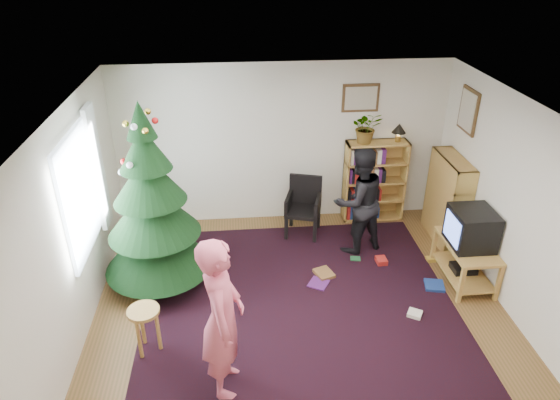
{
  "coord_description": "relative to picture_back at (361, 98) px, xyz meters",
  "views": [
    {
      "loc": [
        -0.69,
        -4.55,
        4.06
      ],
      "look_at": [
        -0.18,
        1.0,
        1.1
      ],
      "focal_mm": 32.0,
      "sensor_mm": 36.0,
      "label": 1
    }
  ],
  "objects": [
    {
      "name": "floor",
      "position": [
        -1.15,
        -2.48,
        -1.95
      ],
      "size": [
        5.0,
        5.0,
        0.0
      ],
      "primitive_type": "plane",
      "color": "brown",
      "rests_on": "ground"
    },
    {
      "name": "ceiling",
      "position": [
        -1.15,
        -2.48,
        0.55
      ],
      "size": [
        5.0,
        5.0,
        0.0
      ],
      "primitive_type": "plane",
      "rotation": [
        3.14,
        0.0,
        0.0
      ],
      "color": "white",
      "rests_on": "wall_back"
    },
    {
      "name": "wall_back",
      "position": [
        -1.15,
        0.02,
        -0.7
      ],
      "size": [
        5.0,
        0.02,
        2.5
      ],
      "primitive_type": "cube",
      "color": "silver",
      "rests_on": "floor"
    },
    {
      "name": "wall_left",
      "position": [
        -3.65,
        -2.48,
        -0.7
      ],
      "size": [
        0.02,
        5.0,
        2.5
      ],
      "primitive_type": "cube",
      "color": "silver",
      "rests_on": "floor"
    },
    {
      "name": "wall_right",
      "position": [
        1.35,
        -2.48,
        -0.7
      ],
      "size": [
        0.02,
        5.0,
        2.5
      ],
      "primitive_type": "cube",
      "color": "silver",
      "rests_on": "floor"
    },
    {
      "name": "rug",
      "position": [
        -1.15,
        -2.17,
        -1.94
      ],
      "size": [
        3.8,
        3.6,
        0.02
      ],
      "primitive_type": "cube",
      "color": "black",
      "rests_on": "floor"
    },
    {
      "name": "window_pane",
      "position": [
        -3.62,
        -1.88,
        -0.45
      ],
      "size": [
        0.04,
        1.2,
        1.4
      ],
      "primitive_type": "cube",
      "color": "silver",
      "rests_on": "wall_left"
    },
    {
      "name": "curtain",
      "position": [
        -3.58,
        -1.18,
        -0.45
      ],
      "size": [
        0.06,
        0.35,
        1.6
      ],
      "primitive_type": "cube",
      "color": "white",
      "rests_on": "wall_left"
    },
    {
      "name": "picture_back",
      "position": [
        0.0,
        0.0,
        0.0
      ],
      "size": [
        0.55,
        0.03,
        0.42
      ],
      "color": "#4C3319",
      "rests_on": "wall_back"
    },
    {
      "name": "picture_right",
      "position": [
        1.33,
        -0.73,
        0.0
      ],
      "size": [
        0.03,
        0.5,
        0.6
      ],
      "color": "#4C3319",
      "rests_on": "wall_right"
    },
    {
      "name": "christmas_tree",
      "position": [
        -2.91,
        -1.58,
        -0.92
      ],
      "size": [
        1.36,
        1.36,
        2.47
      ],
      "rotation": [
        0.0,
        0.0,
        -0.28
      ],
      "color": "#3F2816",
      "rests_on": "rug"
    },
    {
      "name": "bookshelf_back",
      "position": [
        0.29,
        -0.14,
        -1.29
      ],
      "size": [
        0.95,
        0.3,
        1.3
      ],
      "color": "#BB9542",
      "rests_on": "floor"
    },
    {
      "name": "bookshelf_right",
      "position": [
        1.19,
        -0.85,
        -1.29
      ],
      "size": [
        0.3,
        0.95,
        1.3
      ],
      "rotation": [
        0.0,
        0.0,
        1.57
      ],
      "color": "#BB9542",
      "rests_on": "floor"
    },
    {
      "name": "tv_stand",
      "position": [
        1.07,
        -1.88,
        -1.62
      ],
      "size": [
        0.54,
        0.97,
        0.55
      ],
      "color": "#BB9542",
      "rests_on": "floor"
    },
    {
      "name": "crt_tv",
      "position": [
        1.07,
        -1.88,
        -1.16
      ],
      "size": [
        0.52,
        0.56,
        0.49
      ],
      "color": "black",
      "rests_on": "tv_stand"
    },
    {
      "name": "armchair",
      "position": [
        -0.89,
        -0.46,
        -1.47
      ],
      "size": [
        0.61,
        0.62,
        0.9
      ],
      "rotation": [
        0.0,
        0.0,
        -0.29
      ],
      "color": "black",
      "rests_on": "rug"
    },
    {
      "name": "stool",
      "position": [
        -2.9,
        -2.82,
        -1.51
      ],
      "size": [
        0.34,
        0.34,
        0.57
      ],
      "color": "#BB9542",
      "rests_on": "floor"
    },
    {
      "name": "person_standing",
      "position": [
        -2.05,
        -3.37,
        -1.08
      ],
      "size": [
        0.44,
        0.65,
        1.74
      ],
      "primitive_type": "imported",
      "rotation": [
        0.0,
        0.0,
        1.53
      ],
      "color": "#CD5269",
      "rests_on": "rug"
    },
    {
      "name": "person_by_chair",
      "position": [
        -0.19,
        -1.03,
        -1.16
      ],
      "size": [
        0.93,
        0.83,
        1.58
      ],
      "primitive_type": "imported",
      "rotation": [
        0.0,
        0.0,
        3.5
      ],
      "color": "black",
      "rests_on": "rug"
    },
    {
      "name": "potted_plant",
      "position": [
        0.09,
        -0.14,
        -0.41
      ],
      "size": [
        0.46,
        0.4,
        0.49
      ],
      "primitive_type": "imported",
      "rotation": [
        0.0,
        0.0,
        -0.05
      ],
      "color": "gray",
      "rests_on": "bookshelf_back"
    },
    {
      "name": "table_lamp",
      "position": [
        0.59,
        -0.14,
        -0.46
      ],
      "size": [
        0.21,
        0.21,
        0.28
      ],
      "color": "#A57F33",
      "rests_on": "bookshelf_back"
    },
    {
      "name": "floor_clutter",
      "position": [
        -0.01,
        -1.75,
        -1.91
      ],
      "size": [
        1.86,
        1.42,
        0.08
      ],
      "color": "#A51E19",
      "rests_on": "rug"
    }
  ]
}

